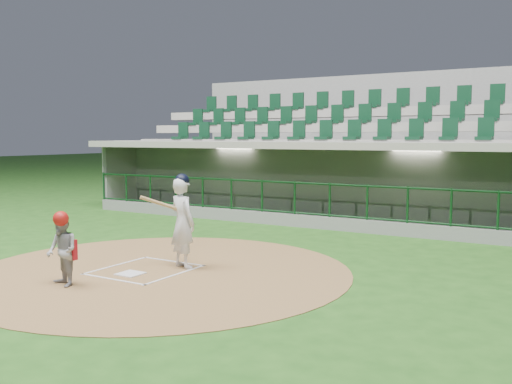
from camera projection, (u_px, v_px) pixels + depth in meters
ground at (155, 267)px, 11.10m from camera, size 120.00×120.00×0.00m
dirt_circle at (161, 271)px, 10.78m from camera, size 7.20×7.20×0.01m
home_plate at (130, 274)px, 10.50m from camera, size 0.43×0.43×0.02m
batter_box_chalk at (145, 270)px, 10.85m from camera, size 1.55×1.80×0.01m
dugout_structure at (325, 188)px, 17.66m from camera, size 16.40×3.70×3.00m
seating_deck at (358, 168)px, 20.28m from camera, size 17.00×6.72×5.15m
batter at (182, 221)px, 10.98m from camera, size 0.91×0.94×1.83m
catcher at (62, 249)px, 9.63m from camera, size 0.70×0.62×1.28m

